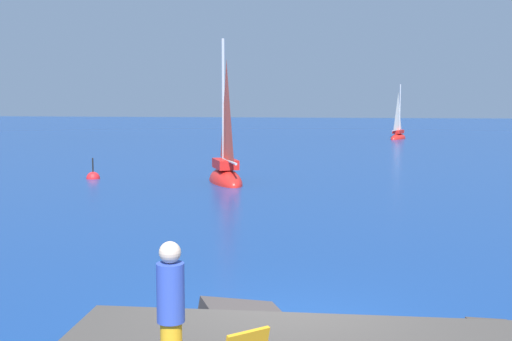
% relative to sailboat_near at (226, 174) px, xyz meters
% --- Properties ---
extents(ground_plane, '(160.00, 160.00, 0.00)m').
position_rel_sailboat_near_xyz_m(ground_plane, '(3.45, -16.22, -0.33)').
color(ground_plane, navy).
extents(boulder_inland, '(1.75, 1.84, 1.00)m').
position_rel_sailboat_near_xyz_m(boulder_inland, '(2.87, -16.63, -0.33)').
color(boulder_inland, '#3D3633').
rests_on(boulder_inland, ground).
extents(sailboat_near, '(2.24, 3.41, 6.15)m').
position_rel_sailboat_near_xyz_m(sailboat_near, '(0.00, 0.00, 0.00)').
color(sailboat_near, red).
rests_on(sailboat_near, ground).
extents(sailboat_far, '(1.73, 2.45, 4.45)m').
position_rel_sailboat_near_xyz_m(sailboat_far, '(9.10, 25.14, -0.09)').
color(sailboat_far, red).
rests_on(sailboat_far, ground).
extents(person_standing, '(0.28, 0.28, 1.62)m').
position_rel_sailboat_near_xyz_m(person_standing, '(2.50, -19.57, 1.03)').
color(person_standing, gold).
rests_on(person_standing, shore_ledge).
extents(marker_buoy, '(0.56, 0.56, 1.13)m').
position_rel_sailboat_near_xyz_m(marker_buoy, '(-5.60, 0.61, -0.33)').
color(marker_buoy, red).
rests_on(marker_buoy, ground).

